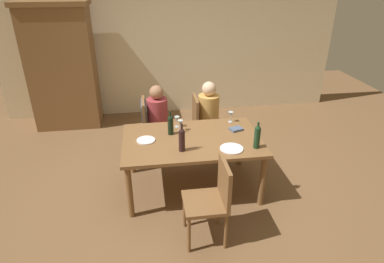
{
  "coord_description": "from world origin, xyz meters",
  "views": [
    {
      "loc": [
        -0.52,
        -3.61,
        2.63
      ],
      "look_at": [
        0.0,
        0.0,
        0.83
      ],
      "focal_mm": 30.89,
      "sensor_mm": 36.0,
      "label": 1
    }
  ],
  "objects_px": {
    "chair_far_left": "(150,120)",
    "chair_far_right": "(203,121)",
    "person_woman_host": "(159,116)",
    "dinner_plate_host": "(146,140)",
    "dinner_plate_guest_left": "(232,149)",
    "wine_bottle_tall_green": "(171,124)",
    "wine_glass_centre": "(231,115)",
    "dining_table": "(192,144)",
    "wine_bottle_dark_red": "(257,136)",
    "wine_bottle_short_olive": "(182,139)",
    "wine_glass_near_right": "(180,123)",
    "person_man_bearded": "(210,113)",
    "wine_glass_near_left": "(177,119)",
    "armoire_cabinet": "(62,67)",
    "chair_near": "(213,196)"
  },
  "relations": [
    {
      "from": "chair_far_left",
      "to": "chair_far_right",
      "type": "relative_size",
      "value": 1.0
    },
    {
      "from": "chair_far_left",
      "to": "person_woman_host",
      "type": "distance_m",
      "value": 0.16
    },
    {
      "from": "dinner_plate_host",
      "to": "dinner_plate_guest_left",
      "type": "xyz_separation_m",
      "value": [
        0.99,
        -0.35,
        0.0
      ]
    },
    {
      "from": "wine_bottle_tall_green",
      "to": "wine_glass_centre",
      "type": "relative_size",
      "value": 2.07
    },
    {
      "from": "dining_table",
      "to": "chair_far_right",
      "type": "relative_size",
      "value": 1.86
    },
    {
      "from": "chair_far_left",
      "to": "chair_far_right",
      "type": "xyz_separation_m",
      "value": [
        0.81,
        0.0,
        -0.06
      ]
    },
    {
      "from": "wine_bottle_dark_red",
      "to": "wine_bottle_short_olive",
      "type": "xyz_separation_m",
      "value": [
        -0.88,
        0.05,
        0.0
      ]
    },
    {
      "from": "wine_bottle_dark_red",
      "to": "wine_glass_near_right",
      "type": "height_order",
      "value": "wine_bottle_dark_red"
    },
    {
      "from": "chair_far_left",
      "to": "wine_bottle_tall_green",
      "type": "distance_m",
      "value": 0.85
    },
    {
      "from": "chair_far_left",
      "to": "person_man_bearded",
      "type": "relative_size",
      "value": 0.8
    },
    {
      "from": "wine_glass_near_left",
      "to": "wine_glass_centre",
      "type": "xyz_separation_m",
      "value": [
        0.75,
        0.05,
        0.0
      ]
    },
    {
      "from": "wine_bottle_short_olive",
      "to": "wine_bottle_dark_red",
      "type": "bearing_deg",
      "value": -3.43
    },
    {
      "from": "person_man_bearded",
      "to": "wine_bottle_dark_red",
      "type": "bearing_deg",
      "value": 13.81
    },
    {
      "from": "wine_glass_centre",
      "to": "armoire_cabinet",
      "type": "bearing_deg",
      "value": 143.76
    },
    {
      "from": "armoire_cabinet",
      "to": "wine_bottle_tall_green",
      "type": "relative_size",
      "value": 7.07
    },
    {
      "from": "wine_bottle_dark_red",
      "to": "chair_far_right",
      "type": "bearing_deg",
      "value": 108.56
    },
    {
      "from": "chair_far_right",
      "to": "dinner_plate_guest_left",
      "type": "height_order",
      "value": "chair_far_right"
    },
    {
      "from": "chair_near",
      "to": "dinner_plate_host",
      "type": "height_order",
      "value": "chair_near"
    },
    {
      "from": "dining_table",
      "to": "chair_near",
      "type": "relative_size",
      "value": 1.86
    },
    {
      "from": "wine_glass_centre",
      "to": "chair_near",
      "type": "bearing_deg",
      "value": -110.67
    },
    {
      "from": "chair_near",
      "to": "dinner_plate_host",
      "type": "xyz_separation_m",
      "value": [
        -0.66,
        0.95,
        0.2
      ]
    },
    {
      "from": "chair_far_left",
      "to": "wine_glass_near_left",
      "type": "height_order",
      "value": "chair_far_left"
    },
    {
      "from": "chair_far_right",
      "to": "person_man_bearded",
      "type": "relative_size",
      "value": 0.8
    },
    {
      "from": "armoire_cabinet",
      "to": "chair_far_right",
      "type": "distance_m",
      "value": 2.7
    },
    {
      "from": "dining_table",
      "to": "chair_far_left",
      "type": "relative_size",
      "value": 1.86
    },
    {
      "from": "armoire_cabinet",
      "to": "wine_glass_near_left",
      "type": "distance_m",
      "value": 2.65
    },
    {
      "from": "dinner_plate_host",
      "to": "wine_glass_near_right",
      "type": "bearing_deg",
      "value": 25.65
    },
    {
      "from": "person_man_bearded",
      "to": "wine_bottle_short_olive",
      "type": "distance_m",
      "value": 1.35
    },
    {
      "from": "armoire_cabinet",
      "to": "wine_glass_near_right",
      "type": "bearing_deg",
      "value": -48.1
    },
    {
      "from": "person_man_bearded",
      "to": "dinner_plate_guest_left",
      "type": "xyz_separation_m",
      "value": [
        0.01,
        -1.25,
        0.07
      ]
    },
    {
      "from": "chair_far_right",
      "to": "person_woman_host",
      "type": "xyz_separation_m",
      "value": [
        -0.66,
        -0.0,
        0.12
      ]
    },
    {
      "from": "dining_table",
      "to": "dinner_plate_host",
      "type": "relative_size",
      "value": 7.48
    },
    {
      "from": "chair_far_left",
      "to": "wine_bottle_short_olive",
      "type": "height_order",
      "value": "wine_bottle_short_olive"
    },
    {
      "from": "person_man_bearded",
      "to": "wine_bottle_dark_red",
      "type": "distance_m",
      "value": 1.31
    },
    {
      "from": "wine_bottle_tall_green",
      "to": "person_man_bearded",
      "type": "bearing_deg",
      "value": 48.97
    },
    {
      "from": "chair_far_right",
      "to": "chair_near",
      "type": "relative_size",
      "value": 1.0
    },
    {
      "from": "dining_table",
      "to": "wine_bottle_dark_red",
      "type": "bearing_deg",
      "value": -24.69
    },
    {
      "from": "chair_near",
      "to": "wine_glass_near_left",
      "type": "height_order",
      "value": "chair_near"
    },
    {
      "from": "wine_bottle_dark_red",
      "to": "armoire_cabinet",
      "type": "bearing_deg",
      "value": 135.53
    },
    {
      "from": "wine_bottle_dark_red",
      "to": "wine_glass_near_right",
      "type": "bearing_deg",
      "value": 145.43
    },
    {
      "from": "person_woman_host",
      "to": "wine_bottle_short_olive",
      "type": "xyz_separation_m",
      "value": [
        0.2,
        -1.21,
        0.22
      ]
    },
    {
      "from": "chair_far_left",
      "to": "person_woman_host",
      "type": "height_order",
      "value": "person_woman_host"
    },
    {
      "from": "armoire_cabinet",
      "to": "chair_far_left",
      "type": "bearing_deg",
      "value": -43.42
    },
    {
      "from": "person_woman_host",
      "to": "dining_table",
      "type": "bearing_deg",
      "value": 21.21
    },
    {
      "from": "dining_table",
      "to": "chair_far_right",
      "type": "height_order",
      "value": "chair_far_right"
    },
    {
      "from": "chair_near",
      "to": "person_man_bearded",
      "type": "relative_size",
      "value": 0.8
    },
    {
      "from": "armoire_cabinet",
      "to": "dinner_plate_host",
      "type": "bearing_deg",
      "value": -58.57
    },
    {
      "from": "chair_near",
      "to": "wine_glass_centre",
      "type": "relative_size",
      "value": 6.17
    },
    {
      "from": "wine_bottle_tall_green",
      "to": "dinner_plate_host",
      "type": "height_order",
      "value": "wine_bottle_tall_green"
    },
    {
      "from": "armoire_cabinet",
      "to": "dinner_plate_guest_left",
      "type": "relative_size",
      "value": 7.9
    }
  ]
}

